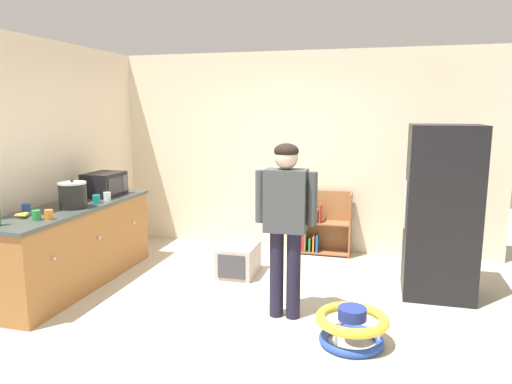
{
  "coord_description": "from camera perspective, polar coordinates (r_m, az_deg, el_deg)",
  "views": [
    {
      "loc": [
        1.02,
        -4.06,
        1.93
      ],
      "look_at": [
        -0.15,
        0.35,
        1.13
      ],
      "focal_mm": 33.06,
      "sensor_mm": 36.0,
      "label": 1
    }
  ],
  "objects": [
    {
      "name": "crock_pot",
      "position": [
        5.32,
        -21.28,
        -0.35
      ],
      "size": [
        0.29,
        0.29,
        0.31
      ],
      "color": "black",
      "rests_on": "kitchen_counter"
    },
    {
      "name": "standing_person",
      "position": [
        4.3,
        3.61,
        -2.69
      ],
      "size": [
        0.57,
        0.22,
        1.63
      ],
      "color": "#1F1C30",
      "rests_on": "ground"
    },
    {
      "name": "baby_walker",
      "position": [
        4.13,
        11.51,
        -15.62
      ],
      "size": [
        0.6,
        0.6,
        0.32
      ],
      "color": "blue",
      "rests_on": "ground"
    },
    {
      "name": "banana_bunch",
      "position": [
        5.07,
        -26.26,
        -2.46
      ],
      "size": [
        0.15,
        0.16,
        0.04
      ],
      "color": "yellow",
      "rests_on": "kitchen_counter"
    },
    {
      "name": "orange_cup",
      "position": [
        4.87,
        -23.78,
        -2.53
      ],
      "size": [
        0.08,
        0.08,
        0.09
      ],
      "primitive_type": "cylinder",
      "color": "orange",
      "rests_on": "kitchen_counter"
    },
    {
      "name": "refrigerator",
      "position": [
        5.23,
        21.5,
        -2.21
      ],
      "size": [
        0.73,
        0.68,
        1.78
      ],
      "color": "black",
      "rests_on": "ground"
    },
    {
      "name": "ground_plane",
      "position": [
        4.61,
        0.75,
        -14.79
      ],
      "size": [
        12.0,
        12.0,
        0.0
      ],
      "primitive_type": "plane",
      "color": "#BEB49E",
      "rests_on": "ground"
    },
    {
      "name": "teal_cup",
      "position": [
        5.52,
        -18.76,
        -0.82
      ],
      "size": [
        0.08,
        0.08,
        0.09
      ],
      "primitive_type": "cylinder",
      "color": "teal",
      "rests_on": "kitchen_counter"
    },
    {
      "name": "back_wall",
      "position": [
        6.49,
        5.85,
        4.79
      ],
      "size": [
        5.2,
        0.06,
        2.7
      ],
      "primitive_type": "cube",
      "color": "#F0E2C0",
      "rests_on": "ground"
    },
    {
      "name": "bookshelf",
      "position": [
        6.44,
        7.35,
        -4.16
      ],
      "size": [
        0.8,
        0.28,
        0.85
      ],
      "color": "#A2633D",
      "rests_on": "ground"
    },
    {
      "name": "pet_carrier",
      "position": [
        5.62,
        -2.15,
        -8.18
      ],
      "size": [
        0.42,
        0.55,
        0.36
      ],
      "color": "beige",
      "rests_on": "ground"
    },
    {
      "name": "blue_cup",
      "position": [
        5.28,
        -26.05,
        -1.79
      ],
      "size": [
        0.08,
        0.08,
        0.09
      ],
      "primitive_type": "cylinder",
      "color": "blue",
      "rests_on": "kitchen_counter"
    },
    {
      "name": "green_cup",
      "position": [
        4.89,
        -25.04,
        -2.56
      ],
      "size": [
        0.08,
        0.08,
        0.09
      ],
      "primitive_type": "cylinder",
      "color": "green",
      "rests_on": "kitchen_counter"
    },
    {
      "name": "white_cup",
      "position": [
        5.66,
        -17.57,
        -0.49
      ],
      "size": [
        0.08,
        0.08,
        0.09
      ],
      "primitive_type": "cylinder",
      "color": "white",
      "rests_on": "kitchen_counter"
    },
    {
      "name": "kitchen_counter",
      "position": [
        5.59,
        -21.08,
        -6.05
      ],
      "size": [
        0.65,
        2.25,
        0.9
      ],
      "color": "#9E6632",
      "rests_on": "ground"
    },
    {
      "name": "left_side_wall",
      "position": [
        6.11,
        -21.92,
        3.8
      ],
      "size": [
        0.06,
        2.99,
        2.7
      ],
      "primitive_type": "cube",
      "color": "beige",
      "rests_on": "ground"
    },
    {
      "name": "microwave",
      "position": [
        5.97,
        -17.86,
        0.91
      ],
      "size": [
        0.37,
        0.48,
        0.28
      ],
      "color": "black",
      "rests_on": "kitchen_counter"
    }
  ]
}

